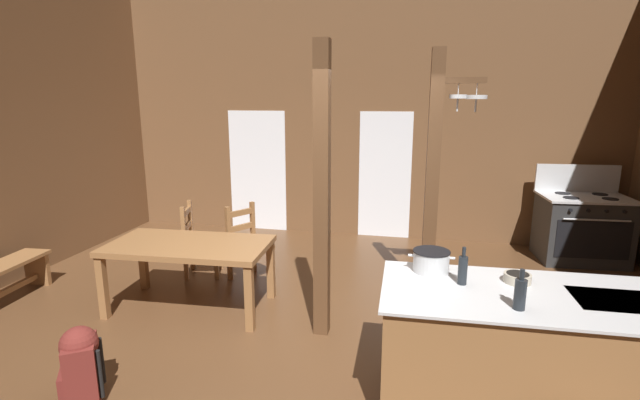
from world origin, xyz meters
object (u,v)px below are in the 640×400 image
(bottle_tall_on_counter, at_px, (463,269))
(bottle_short_on_counter, at_px, (520,293))
(kitchen_island, at_px, (533,355))
(mixing_bowl_on_counter, at_px, (517,278))
(stove_range, at_px, (582,227))
(dining_table, at_px, (189,251))
(stockpot_on_counter, at_px, (431,261))
(backpack, at_px, (81,362))
(ladderback_chair_by_post, at_px, (248,245))
(ladderback_chair_near_window, at_px, (199,241))

(bottle_tall_on_counter, bearing_deg, bottle_short_on_counter, -46.79)
(kitchen_island, relative_size, mixing_bowl_on_counter, 11.31)
(stove_range, distance_m, dining_table, 5.30)
(stove_range, bearing_deg, dining_table, -151.26)
(stove_range, distance_m, stockpot_on_counter, 3.99)
(stove_range, relative_size, backpack, 2.21)
(ladderback_chair_by_post, bearing_deg, ladderback_chair_near_window, 179.27)
(dining_table, relative_size, mixing_bowl_on_counter, 9.02)
(dining_table, bearing_deg, ladderback_chair_by_post, 71.32)
(stockpot_on_counter, bearing_deg, ladderback_chair_near_window, 149.36)
(ladderback_chair_by_post, xyz_separation_m, mixing_bowl_on_counter, (2.81, -1.77, 0.51))
(kitchen_island, bearing_deg, stove_range, 68.48)
(kitchen_island, bearing_deg, ladderback_chair_near_window, 151.24)
(bottle_short_on_counter, bearing_deg, dining_table, 156.43)
(mixing_bowl_on_counter, bearing_deg, ladderback_chair_by_post, 147.71)
(stove_range, relative_size, bottle_short_on_counter, 4.86)
(mixing_bowl_on_counter, bearing_deg, kitchen_island, -59.62)
(ladderback_chair_by_post, bearing_deg, stove_range, 20.68)
(mixing_bowl_on_counter, height_order, bottle_short_on_counter, bottle_short_on_counter)
(kitchen_island, height_order, dining_table, kitchen_island)
(kitchen_island, distance_m, dining_table, 3.40)
(stove_range, xyz_separation_m, dining_table, (-4.64, -2.55, 0.17))
(ladderback_chair_near_window, xyz_separation_m, stockpot_on_counter, (2.86, -1.70, 0.56))
(ladderback_chair_near_window, bearing_deg, backpack, -82.95)
(ladderback_chair_by_post, height_order, stockpot_on_counter, stockpot_on_counter)
(dining_table, distance_m, bottle_short_on_counter, 3.34)
(mixing_bowl_on_counter, bearing_deg, ladderback_chair_near_window, 152.88)
(backpack, relative_size, mixing_bowl_on_counter, 3.08)
(dining_table, relative_size, backpack, 2.93)
(stockpot_on_counter, bearing_deg, backpack, -161.70)
(bottle_tall_on_counter, bearing_deg, backpack, -166.99)
(ladderback_chair_near_window, relative_size, bottle_tall_on_counter, 3.38)
(backpack, relative_size, bottle_short_on_counter, 2.19)
(dining_table, height_order, stockpot_on_counter, stockpot_on_counter)
(kitchen_island, height_order, mixing_bowl_on_counter, mixing_bowl_on_counter)
(stockpot_on_counter, bearing_deg, bottle_tall_on_counter, -43.07)
(mixing_bowl_on_counter, bearing_deg, stove_range, 65.84)
(kitchen_island, relative_size, stockpot_on_counter, 6.14)
(backpack, bearing_deg, stockpot_on_counter, 18.30)
(ladderback_chair_near_window, height_order, ladderback_chair_by_post, same)
(backpack, bearing_deg, bottle_tall_on_counter, 13.01)
(bottle_short_on_counter, bearing_deg, ladderback_chair_by_post, 140.70)
(mixing_bowl_on_counter, relative_size, bottle_tall_on_counter, 0.69)
(bottle_short_on_counter, bearing_deg, bottle_tall_on_counter, 133.21)
(stove_range, bearing_deg, ladderback_chair_near_window, -161.99)
(ladderback_chair_by_post, bearing_deg, bottle_tall_on_counter, -38.15)
(kitchen_island, bearing_deg, bottle_tall_on_counter, 171.96)
(bottle_tall_on_counter, bearing_deg, stove_range, 61.31)
(mixing_bowl_on_counter, xyz_separation_m, bottle_short_on_counter, (-0.08, -0.46, 0.07))
(stockpot_on_counter, distance_m, mixing_bowl_on_counter, 0.63)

